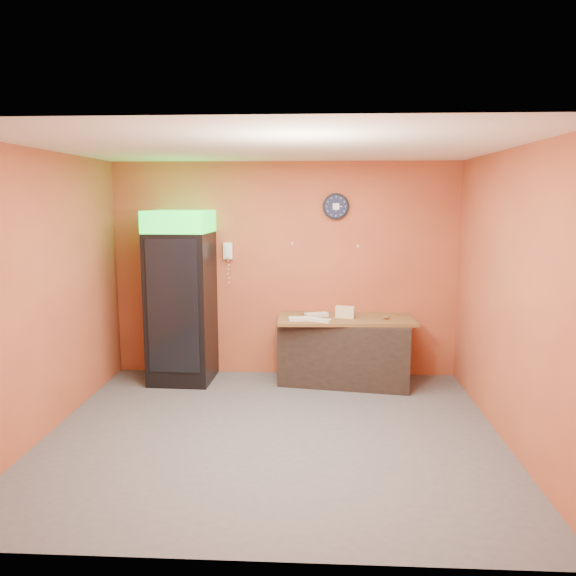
{
  "coord_description": "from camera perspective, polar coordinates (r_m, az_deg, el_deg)",
  "views": [
    {
      "loc": [
        0.43,
        -5.3,
        2.33
      ],
      "look_at": [
        0.12,
        0.6,
        1.38
      ],
      "focal_mm": 35.0,
      "sensor_mm": 36.0,
      "label": 1
    }
  ],
  "objects": [
    {
      "name": "wrapped_sandwich_right",
      "position": [
        7.14,
        2.9,
        -2.72
      ],
      "size": [
        0.32,
        0.21,
        0.04
      ],
      "primitive_type": "cube",
      "rotation": [
        0.0,
        0.0,
        0.34
      ],
      "color": "silver",
      "rests_on": "butcher_paper"
    },
    {
      "name": "wall_clock",
      "position": [
        7.27,
        4.89,
        8.26
      ],
      "size": [
        0.34,
        0.06,
        0.34
      ],
      "color": "black",
      "rests_on": "back_wall"
    },
    {
      "name": "prep_counter",
      "position": [
        7.21,
        5.84,
        -6.45
      ],
      "size": [
        1.71,
        0.95,
        0.81
      ],
      "primitive_type": "cube",
      "rotation": [
        0.0,
        0.0,
        -0.15
      ],
      "color": "black",
      "rests_on": "floor"
    },
    {
      "name": "kitchen_tool",
      "position": [
        7.14,
        6.18,
        -2.7
      ],
      "size": [
        0.06,
        0.06,
        0.06
      ],
      "primitive_type": "cylinder",
      "color": "silver",
      "rests_on": "butcher_paper"
    },
    {
      "name": "back_wall",
      "position": [
        7.37,
        -0.34,
        1.85
      ],
      "size": [
        4.5,
        0.02,
        2.8
      ],
      "primitive_type": "cube",
      "color": "#B85A33",
      "rests_on": "floor"
    },
    {
      "name": "floor",
      "position": [
        5.8,
        -1.53,
        -14.58
      ],
      "size": [
        4.5,
        4.5,
        0.0
      ],
      "primitive_type": "plane",
      "color": "#47474C",
      "rests_on": "ground"
    },
    {
      "name": "wrapped_sandwich_mid",
      "position": [
        6.84,
        3.34,
        -3.28
      ],
      "size": [
        0.27,
        0.19,
        0.04
      ],
      "primitive_type": "cube",
      "rotation": [
        0.0,
        0.0,
        -0.43
      ],
      "color": "silver",
      "rests_on": "butcher_paper"
    },
    {
      "name": "ceiling",
      "position": [
        5.33,
        -1.66,
        14.16
      ],
      "size": [
        4.5,
        4.0,
        0.02
      ],
      "primitive_type": "cube",
      "color": "white",
      "rests_on": "back_wall"
    },
    {
      "name": "left_wall",
      "position": [
        6.01,
        -23.51,
        -0.56
      ],
      "size": [
        0.02,
        4.0,
        2.8
      ],
      "primitive_type": "cube",
      "color": "#B85A33",
      "rests_on": "floor"
    },
    {
      "name": "wrapped_sandwich_left",
      "position": [
        6.9,
        1.27,
        -3.14
      ],
      "size": [
        0.29,
        0.15,
        0.04
      ],
      "primitive_type": "cube",
      "rotation": [
        0.0,
        0.0,
        0.13
      ],
      "color": "silver",
      "rests_on": "butcher_paper"
    },
    {
      "name": "butcher_paper",
      "position": [
        7.11,
        5.9,
        -3.15
      ],
      "size": [
        1.73,
        0.8,
        0.04
      ],
      "primitive_type": "cube",
      "rotation": [
        0.0,
        0.0,
        0.03
      ],
      "color": "brown",
      "rests_on": "prep_counter"
    },
    {
      "name": "right_wall",
      "position": [
        5.68,
        21.69,
        -0.97
      ],
      "size": [
        0.02,
        4.0,
        2.8
      ],
      "primitive_type": "cube",
      "color": "#B85A33",
      "rests_on": "floor"
    },
    {
      "name": "sub_roll_stack",
      "position": [
        7.06,
        5.81,
        -2.46
      ],
      "size": [
        0.25,
        0.14,
        0.15
      ],
      "rotation": [
        0.0,
        0.0,
        -0.25
      ],
      "color": "beige",
      "rests_on": "butcher_paper"
    },
    {
      "name": "beverage_cooler",
      "position": [
        7.22,
        -10.82,
        -1.15
      ],
      "size": [
        0.79,
        0.81,
        2.18
      ],
      "rotation": [
        0.0,
        0.0,
        -0.04
      ],
      "color": "black",
      "rests_on": "floor"
    },
    {
      "name": "wall_phone",
      "position": [
        7.37,
        -6.12,
        3.78
      ],
      "size": [
        0.12,
        0.1,
        0.21
      ],
      "color": "white",
      "rests_on": "back_wall"
    }
  ]
}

